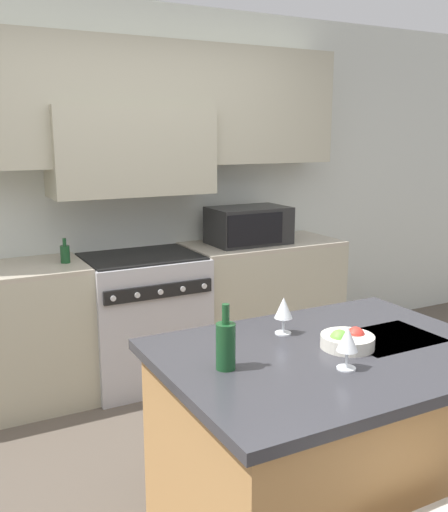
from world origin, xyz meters
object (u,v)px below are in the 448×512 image
(wine_glass_far, at_px, (284,309))
(oil_bottle_on_counter, at_px, (65,254))
(wine_glass_near, at_px, (348,340))
(fruit_bowl, at_px, (347,340))
(range_stove, at_px, (143,319))
(microwave, at_px, (249,225))
(wine_bottle, at_px, (226,345))

(wine_glass_far, distance_m, oil_bottle_on_counter, 1.80)
(wine_glass_near, distance_m, fruit_bowl, 0.24)
(wine_glass_near, relative_size, wine_glass_far, 1.00)
(wine_glass_far, bearing_deg, wine_glass_near, -90.68)
(range_stove, bearing_deg, fruit_bowl, -84.04)
(wine_glass_near, relative_size, fruit_bowl, 0.76)
(fruit_bowl, bearing_deg, microwave, 71.16)
(microwave, height_order, wine_bottle, microwave)
(range_stove, distance_m, oil_bottle_on_counter, 0.75)
(range_stove, relative_size, fruit_bowl, 4.13)
(wine_bottle, height_order, oil_bottle_on_counter, wine_bottle)
(microwave, bearing_deg, fruit_bowl, -108.84)
(wine_bottle, xyz_separation_m, wine_glass_near, (0.41, -0.22, 0.02))
(wine_glass_near, bearing_deg, microwave, 69.08)
(microwave, xyz_separation_m, oil_bottle_on_counter, (-1.41, -0.02, -0.08))
(wine_glass_near, bearing_deg, oil_bottle_on_counter, 105.26)
(wine_bottle, relative_size, oil_bottle_on_counter, 1.56)
(wine_glass_far, xyz_separation_m, oil_bottle_on_counter, (-0.59, 1.70, -0.00))
(wine_glass_near, xyz_separation_m, fruit_bowl, (0.15, 0.17, -0.08))
(range_stove, distance_m, wine_bottle, 2.03)
(wine_glass_near, height_order, wine_glass_far, same)
(microwave, bearing_deg, wine_glass_far, -115.54)
(wine_bottle, bearing_deg, wine_glass_near, -28.15)
(range_stove, distance_m, wine_glass_far, 1.79)
(wine_bottle, xyz_separation_m, oil_bottle_on_counter, (-0.18, 1.92, 0.02))
(fruit_bowl, relative_size, oil_bottle_on_counter, 1.37)
(range_stove, bearing_deg, wine_glass_near, -88.45)
(range_stove, xyz_separation_m, oil_bottle_on_counter, (-0.53, -0.00, 0.53))
(range_stove, height_order, microwave, microwave)
(range_stove, relative_size, wine_bottle, 3.61)
(wine_glass_far, relative_size, fruit_bowl, 0.76)
(range_stove, distance_m, microwave, 1.08)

